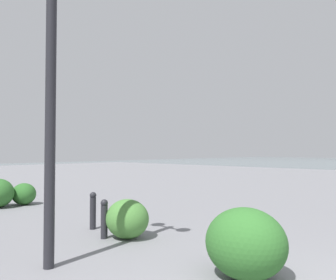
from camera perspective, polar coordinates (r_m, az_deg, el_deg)
The scene contains 6 objects.
lamppost at distance 4.98m, azimuth -19.11°, elevation 14.73°, with size 0.98×0.28×4.52m.
bollard_near at distance 6.23m, azimuth -10.71°, elevation -12.79°, with size 0.13×0.13×0.69m.
bollard_mid at distance 6.98m, azimuth -12.55°, elevation -11.40°, with size 0.13×0.13×0.73m.
shrub_low at distance 4.38m, azimuth 12.96°, elevation -16.60°, with size 1.01×0.91×0.86m.
shrub_round at distance 6.19m, azimuth -6.88°, elevation -13.05°, with size 0.81×0.73×0.69m.
shrub_tall at distance 10.64m, azimuth -23.15°, elevation -8.37°, with size 0.73×0.65×0.62m.
Camera 1 is at (-0.71, 2.83, 1.55)m, focal length 36.12 mm.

